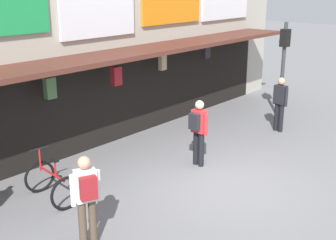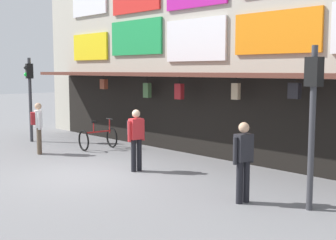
{
  "view_description": "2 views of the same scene",
  "coord_description": "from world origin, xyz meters",
  "px_view_note": "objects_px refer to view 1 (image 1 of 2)",
  "views": [
    {
      "loc": [
        -7.84,
        -5.15,
        4.44
      ],
      "look_at": [
        0.19,
        1.74,
        1.13
      ],
      "focal_mm": 47.71,
      "sensor_mm": 36.0,
      "label": 1
    },
    {
      "loc": [
        9.66,
        -6.48,
        2.73
      ],
      "look_at": [
        1.02,
        1.78,
        1.38
      ],
      "focal_mm": 47.28,
      "sensor_mm": 36.0,
      "label": 2
    }
  ],
  "objects_px": {
    "traffic_light_far": "(284,55)",
    "pedestrian_in_red": "(280,101)",
    "pedestrian_in_blue": "(198,128)",
    "pedestrian_in_green": "(86,195)",
    "bicycle_parked": "(52,183)"
  },
  "relations": [
    {
      "from": "traffic_light_far",
      "to": "pedestrian_in_red",
      "type": "bearing_deg",
      "value": -153.95
    },
    {
      "from": "pedestrian_in_blue",
      "to": "traffic_light_far",
      "type": "bearing_deg",
      "value": 3.66
    },
    {
      "from": "pedestrian_in_green",
      "to": "traffic_light_far",
      "type": "bearing_deg",
      "value": 6.58
    },
    {
      "from": "traffic_light_far",
      "to": "pedestrian_in_green",
      "type": "relative_size",
      "value": 1.9
    },
    {
      "from": "pedestrian_in_red",
      "to": "pedestrian_in_green",
      "type": "bearing_deg",
      "value": -176.61
    },
    {
      "from": "bicycle_parked",
      "to": "pedestrian_in_blue",
      "type": "bearing_deg",
      "value": -18.81
    },
    {
      "from": "pedestrian_in_blue",
      "to": "pedestrian_in_green",
      "type": "bearing_deg",
      "value": -169.94
    },
    {
      "from": "pedestrian_in_red",
      "to": "pedestrian_in_blue",
      "type": "bearing_deg",
      "value": 176.01
    },
    {
      "from": "traffic_light_far",
      "to": "pedestrian_in_red",
      "type": "xyz_separation_m",
      "value": [
        -1.19,
        -0.58,
        -1.19
      ]
    },
    {
      "from": "traffic_light_far",
      "to": "bicycle_parked",
      "type": "height_order",
      "value": "traffic_light_far"
    },
    {
      "from": "pedestrian_in_red",
      "to": "pedestrian_in_green",
      "type": "relative_size",
      "value": 1.0
    },
    {
      "from": "bicycle_parked",
      "to": "pedestrian_in_green",
      "type": "bearing_deg",
      "value": -108.03
    },
    {
      "from": "bicycle_parked",
      "to": "pedestrian_in_green",
      "type": "distance_m",
      "value": 2.1
    },
    {
      "from": "pedestrian_in_blue",
      "to": "pedestrian_in_green",
      "type": "relative_size",
      "value": 1.0
    },
    {
      "from": "pedestrian_in_red",
      "to": "pedestrian_in_blue",
      "type": "relative_size",
      "value": 1.0
    }
  ]
}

